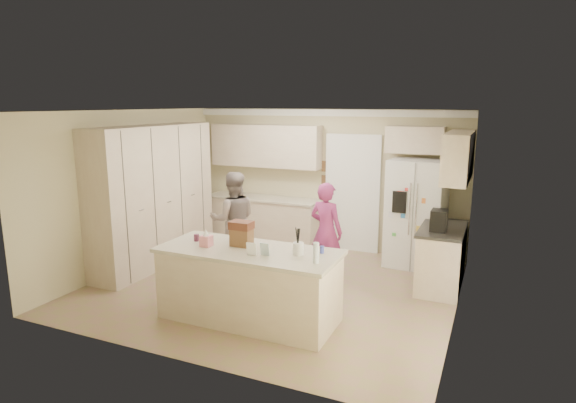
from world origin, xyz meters
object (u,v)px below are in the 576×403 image
at_px(coffee_maker, 439,220).
at_px(teen_boy, 233,220).
at_px(tissue_box, 206,241).
at_px(refrigerator, 416,214).
at_px(island_base, 249,286).
at_px(dollhouse_body, 242,237).
at_px(teen_girl, 326,231).
at_px(utensil_crock, 298,249).

xyz_separation_m(coffee_maker, teen_boy, (-3.25, -0.20, -0.27)).
bearing_deg(coffee_maker, tissue_box, -142.43).
relative_size(coffee_maker, tissue_box, 2.14).
height_order(refrigerator, coffee_maker, refrigerator).
xyz_separation_m(refrigerator, coffee_maker, (0.47, -1.03, 0.17)).
bearing_deg(tissue_box, teen_boy, 109.93).
bearing_deg(island_base, dollhouse_body, 146.31).
height_order(refrigerator, teen_girl, refrigerator).
distance_m(refrigerator, island_base, 3.36).
bearing_deg(teen_girl, island_base, 90.24).
bearing_deg(dollhouse_body, coffee_maker, 39.29).
relative_size(island_base, teen_boy, 1.37).
relative_size(refrigerator, teen_girl, 1.18).
bearing_deg(island_base, refrigerator, 61.74).
distance_m(teen_boy, teen_girl, 1.61).
bearing_deg(island_base, coffee_maker, 42.83).
height_order(island_base, teen_girl, teen_girl).
bearing_deg(tissue_box, coffee_maker, 37.57).
relative_size(island_base, utensil_crock, 14.67).
bearing_deg(dollhouse_body, refrigerator, 58.64).
bearing_deg(teen_boy, utensil_crock, 105.13).
distance_m(tissue_box, teen_boy, 1.92).
bearing_deg(dollhouse_body, island_base, -33.69).
relative_size(island_base, dollhouse_body, 8.46).
height_order(island_base, tissue_box, tissue_box).
relative_size(dollhouse_body, teen_girl, 0.17).
distance_m(utensil_crock, teen_girl, 1.75).
distance_m(refrigerator, tissue_box, 3.70).
height_order(utensil_crock, teen_girl, teen_girl).
height_order(dollhouse_body, teen_boy, teen_boy).
height_order(island_base, teen_boy, teen_boy).
bearing_deg(dollhouse_body, teen_girl, 71.69).
height_order(utensil_crock, teen_boy, teen_boy).
distance_m(tissue_box, teen_girl, 2.11).
distance_m(coffee_maker, island_base, 2.87).
bearing_deg(coffee_maker, island_base, -137.17).
height_order(refrigerator, utensil_crock, refrigerator).
height_order(dollhouse_body, teen_girl, teen_girl).
bearing_deg(utensil_crock, teen_boy, 138.32).
relative_size(tissue_box, teen_girl, 0.09).
xyz_separation_m(utensil_crock, dollhouse_body, (-0.80, 0.05, 0.04)).
relative_size(island_base, teen_girl, 1.44).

